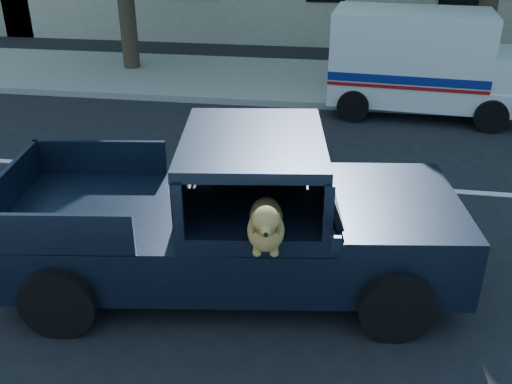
% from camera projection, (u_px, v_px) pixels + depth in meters
% --- Properties ---
extents(ground, '(120.00, 120.00, 0.00)m').
position_uv_depth(ground, '(176.00, 300.00, 6.60)').
color(ground, black).
rests_on(ground, ground).
extents(far_sidewalk, '(60.00, 4.00, 0.15)m').
position_uv_depth(far_sidewalk, '(276.00, 80.00, 14.69)').
color(far_sidewalk, gray).
rests_on(far_sidewalk, ground).
extents(lane_stripes, '(21.60, 0.14, 0.01)m').
position_uv_depth(lane_stripes, '(352.00, 184.00, 9.32)').
color(lane_stripes, silver).
rests_on(lane_stripes, ground).
extents(pickup_truck, '(5.41, 2.88, 1.86)m').
position_uv_depth(pickup_truck, '(225.00, 235.00, 6.69)').
color(pickup_truck, black).
rests_on(pickup_truck, ground).
extents(mail_truck, '(4.10, 2.30, 2.17)m').
position_uv_depth(mail_truck, '(421.00, 70.00, 12.17)').
color(mail_truck, silver).
rests_on(mail_truck, ground).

